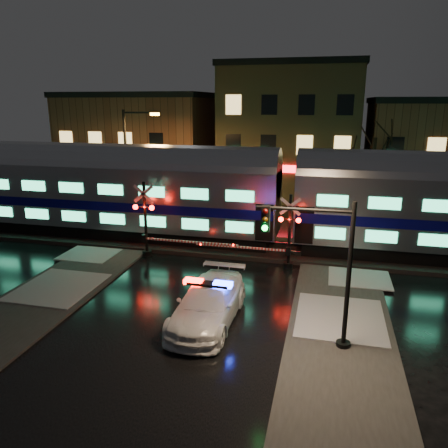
{
  "coord_description": "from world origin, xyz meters",
  "views": [
    {
      "loc": [
        5.68,
        -19.78,
        8.63
      ],
      "look_at": [
        0.29,
        2.5,
        2.2
      ],
      "focal_mm": 35.0,
      "sensor_mm": 36.0,
      "label": 1
    }
  ],
  "objects_px": {
    "crossing_signal_left": "(151,227)",
    "streetlight": "(130,159)",
    "traffic_light": "(323,272)",
    "police_car": "(208,303)",
    "crossing_signal_right": "(282,238)"
  },
  "relations": [
    {
      "from": "crossing_signal_right",
      "to": "streetlight",
      "type": "relative_size",
      "value": 0.7
    },
    {
      "from": "police_car",
      "to": "crossing_signal_right",
      "type": "distance_m",
      "value": 7.05
    },
    {
      "from": "police_car",
      "to": "traffic_light",
      "type": "xyz_separation_m",
      "value": [
        4.43,
        -0.85,
        2.09
      ]
    },
    {
      "from": "streetlight",
      "to": "crossing_signal_right",
      "type": "bearing_deg",
      "value": -29.76
    },
    {
      "from": "police_car",
      "to": "traffic_light",
      "type": "bearing_deg",
      "value": -10.03
    },
    {
      "from": "crossing_signal_left",
      "to": "streetlight",
      "type": "bearing_deg",
      "value": 122.62
    },
    {
      "from": "crossing_signal_right",
      "to": "traffic_light",
      "type": "relative_size",
      "value": 1.05
    },
    {
      "from": "traffic_light",
      "to": "crossing_signal_right",
      "type": "bearing_deg",
      "value": 95.7
    },
    {
      "from": "police_car",
      "to": "streetlight",
      "type": "bearing_deg",
      "value": 126.28
    },
    {
      "from": "crossing_signal_right",
      "to": "police_car",
      "type": "bearing_deg",
      "value": -108.41
    },
    {
      "from": "police_car",
      "to": "streetlight",
      "type": "distance_m",
      "value": 16.82
    },
    {
      "from": "crossing_signal_right",
      "to": "streetlight",
      "type": "bearing_deg",
      "value": 150.24
    },
    {
      "from": "police_car",
      "to": "traffic_light",
      "type": "relative_size",
      "value": 1.03
    },
    {
      "from": "traffic_light",
      "to": "crossing_signal_left",
      "type": "bearing_deg",
      "value": 131.35
    },
    {
      "from": "police_car",
      "to": "streetlight",
      "type": "xyz_separation_m",
      "value": [
        -9.5,
        13.34,
        3.86
      ]
    }
  ]
}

